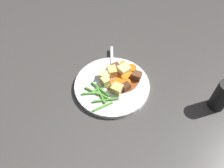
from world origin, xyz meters
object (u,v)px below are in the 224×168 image
object	(u,v)px
carrot_slice_4	(125,77)
meat_chunk_2	(137,76)
potato_chunk_1	(105,76)
potato_chunk_3	(105,82)
potato_chunk_0	(124,70)
pepper_mill	(222,96)
carrot_slice_3	(118,82)
carrot_slice_2	(127,74)
potato_chunk_4	(117,89)
fork	(112,64)
meat_chunk_1	(116,67)
carrot_slice_5	(114,85)
carrot_slice_0	(124,65)
carrot_slice_6	(132,68)
potato_chunk_2	(112,71)
carrot_slice_1	(126,83)
dinner_plate	(112,85)

from	to	relation	value
carrot_slice_4	meat_chunk_2	bearing A→B (deg)	-63.78
potato_chunk_1	potato_chunk_3	world-z (taller)	potato_chunk_3
carrot_slice_4	potato_chunk_0	distance (m)	0.03
pepper_mill	carrot_slice_3	bearing A→B (deg)	101.52
carrot_slice_2	pepper_mill	size ratio (longest dim) A/B	0.33
potato_chunk_4	fork	xyz separation A→B (m)	(0.11, 0.07, -0.01)
meat_chunk_1	carrot_slice_5	bearing A→B (deg)	-158.86
carrot_slice_0	carrot_slice_3	distance (m)	0.08
carrot_slice_2	fork	distance (m)	0.08
carrot_slice_0	carrot_slice_4	world-z (taller)	same
carrot_slice_6	potato_chunk_2	world-z (taller)	potato_chunk_2
carrot_slice_3	carrot_slice_4	world-z (taller)	same
potato_chunk_0	potato_chunk_4	size ratio (longest dim) A/B	1.10
carrot_slice_1	carrot_slice_6	size ratio (longest dim) A/B	1.00
carrot_slice_2	carrot_slice_4	world-z (taller)	carrot_slice_4
carrot_slice_3	dinner_plate	bearing A→B (deg)	124.24
carrot_slice_2	pepper_mill	world-z (taller)	pepper_mill
potato_chunk_1	carrot_slice_6	bearing A→B (deg)	-40.75
carrot_slice_5	carrot_slice_6	bearing A→B (deg)	-14.58
dinner_plate	potato_chunk_1	distance (m)	0.04
pepper_mill	carrot_slice_4	bearing A→B (deg)	96.70
potato_chunk_2	carrot_slice_1	bearing A→B (deg)	-107.92
carrot_slice_2	carrot_slice_5	distance (m)	0.07
carrot_slice_0	carrot_slice_6	bearing A→B (deg)	-95.10
carrot_slice_0	potato_chunk_2	bearing A→B (deg)	156.34
carrot_slice_4	meat_chunk_2	distance (m)	0.04
carrot_slice_6	meat_chunk_1	xyz separation A→B (m)	(-0.02, 0.05, 0.01)
carrot_slice_6	meat_chunk_1	distance (m)	0.06
carrot_slice_0	potato_chunk_2	distance (m)	0.06
carrot_slice_3	carrot_slice_2	bearing A→B (deg)	-16.05
potato_chunk_1	carrot_slice_5	bearing A→B (deg)	-110.23
potato_chunk_0	meat_chunk_1	xyz separation A→B (m)	(0.00, 0.03, -0.00)
carrot_slice_3	meat_chunk_2	xyz separation A→B (m)	(0.05, -0.05, 0.01)
dinner_plate	carrot_slice_3	world-z (taller)	carrot_slice_3
carrot_slice_6	potato_chunk_4	size ratio (longest dim) A/B	1.02
carrot_slice_4	carrot_slice_6	xyz separation A→B (m)	(0.05, -0.00, -0.00)
carrot_slice_2	meat_chunk_1	world-z (taller)	meat_chunk_1
meat_chunk_2	fork	size ratio (longest dim) A/B	0.17
potato_chunk_2	carrot_slice_6	bearing A→B (deg)	-45.86
carrot_slice_2	meat_chunk_2	xyz separation A→B (m)	(0.00, -0.04, 0.01)
potato_chunk_4	fork	bearing A→B (deg)	32.93
pepper_mill	potato_chunk_2	bearing A→B (deg)	95.90
carrot_slice_1	potato_chunk_2	world-z (taller)	potato_chunk_2
carrot_slice_0	carrot_slice_3	world-z (taller)	same
potato_chunk_0	meat_chunk_2	distance (m)	0.05
fork	dinner_plate	bearing A→B (deg)	-154.40
meat_chunk_1	meat_chunk_2	xyz separation A→B (m)	(-0.01, -0.09, 0.00)
potato_chunk_0	meat_chunk_2	world-z (taller)	meat_chunk_2
carrot_slice_2	fork	bearing A→B (deg)	69.67
carrot_slice_3	potato_chunk_2	world-z (taller)	potato_chunk_2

